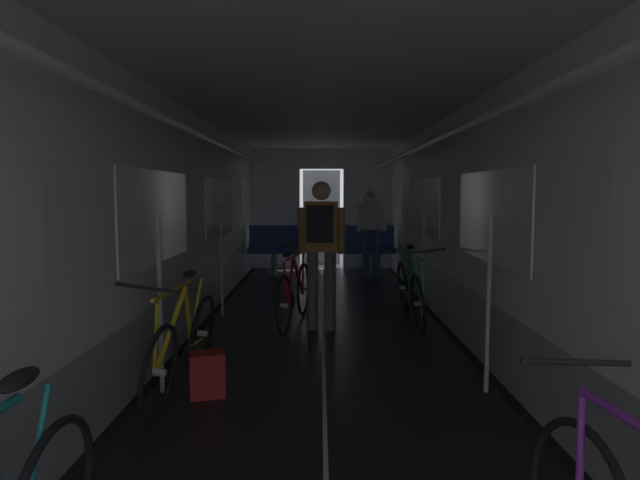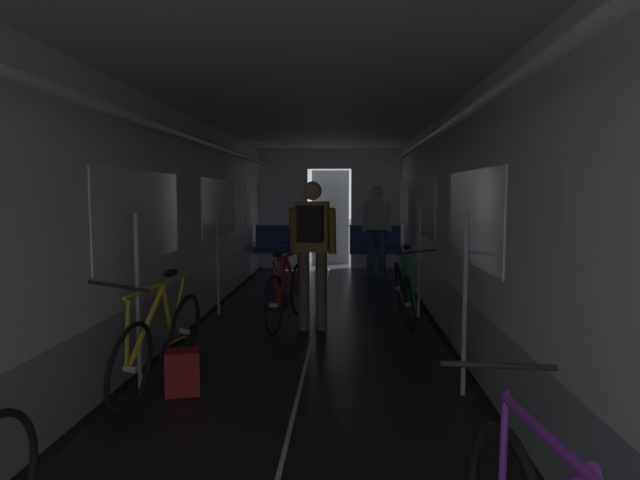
% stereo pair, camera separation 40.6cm
% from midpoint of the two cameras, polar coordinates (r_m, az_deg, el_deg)
% --- Properties ---
extents(train_car_shell, '(3.14, 12.34, 2.57)m').
position_cam_midpoint_polar(train_car_shell, '(5.56, 1.20, 6.51)').
color(train_car_shell, black).
rests_on(train_car_shell, ground).
extents(bench_seat_far_left, '(0.98, 0.51, 0.95)m').
position_cam_midpoint_polar(bench_seat_far_left, '(10.14, -3.15, -0.56)').
color(bench_seat_far_left, gray).
rests_on(bench_seat_far_left, ground).
extents(bench_seat_far_right, '(0.98, 0.51, 0.95)m').
position_cam_midpoint_polar(bench_seat_far_right, '(10.11, 7.05, -0.61)').
color(bench_seat_far_right, gray).
rests_on(bench_seat_far_right, ground).
extents(bicycle_green, '(0.44, 1.69, 0.95)m').
position_cam_midpoint_polar(bicycle_green, '(6.51, 10.79, -5.43)').
color(bicycle_green, black).
rests_on(bicycle_green, ground).
extents(bicycle_yellow, '(0.44, 1.69, 0.95)m').
position_cam_midpoint_polar(bicycle_yellow, '(4.42, -14.15, -10.51)').
color(bicycle_yellow, black).
rests_on(bicycle_yellow, ground).
extents(person_cyclist_aisle, '(0.54, 0.40, 1.69)m').
position_cam_midpoint_polar(person_cyclist_aisle, '(5.96, 1.10, -0.16)').
color(person_cyclist_aisle, brown).
rests_on(person_cyclist_aisle, ground).
extents(bicycle_red_in_aisle, '(0.48, 1.67, 0.93)m').
position_cam_midpoint_polar(bicycle_red_in_aisle, '(6.33, -1.70, -5.62)').
color(bicycle_red_in_aisle, black).
rests_on(bicycle_red_in_aisle, ground).
extents(person_standing_near_bench, '(0.53, 0.23, 1.69)m').
position_cam_midpoint_polar(person_standing_near_bench, '(9.70, 7.25, 1.57)').
color(person_standing_near_bench, '#384C75').
rests_on(person_standing_near_bench, ground).
extents(backpack_on_floor, '(0.30, 0.26, 0.34)m').
position_cam_midpoint_polar(backpack_on_floor, '(4.34, -11.82, -13.66)').
color(backpack_on_floor, maroon).
rests_on(backpack_on_floor, ground).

